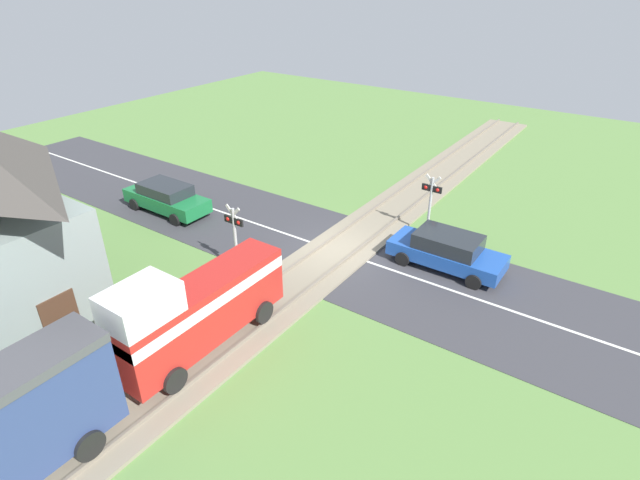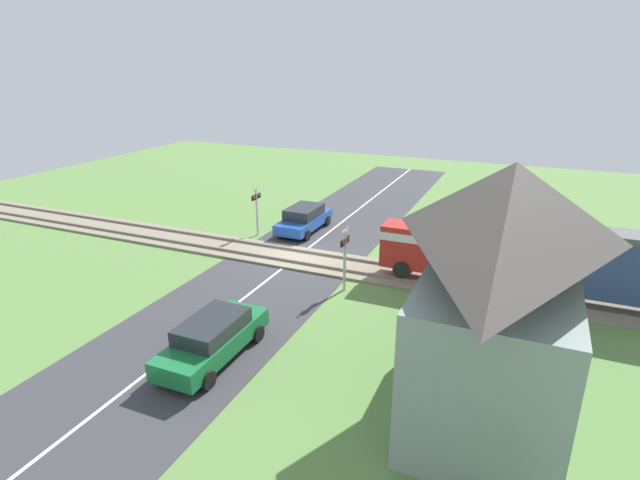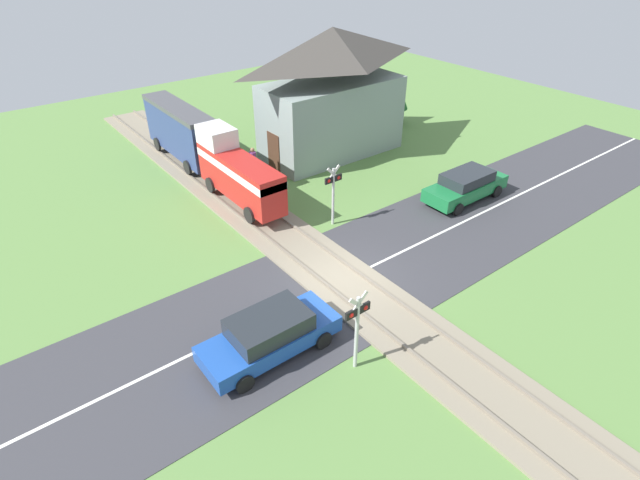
# 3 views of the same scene
# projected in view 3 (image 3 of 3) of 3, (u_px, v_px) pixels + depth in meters

# --- Properties ---
(ground_plane) EXTENTS (60.00, 60.00, 0.00)m
(ground_plane) POSITION_uv_depth(u_px,v_px,m) (342.00, 282.00, 19.14)
(ground_plane) COLOR #5B8442
(road_surface) EXTENTS (48.00, 6.40, 0.02)m
(road_surface) POSITION_uv_depth(u_px,v_px,m) (342.00, 281.00, 19.13)
(road_surface) COLOR #38383D
(road_surface) RESTS_ON ground_plane
(track_bed) EXTENTS (2.80, 48.00, 0.24)m
(track_bed) POSITION_uv_depth(u_px,v_px,m) (342.00, 280.00, 19.10)
(track_bed) COLOR gray
(track_bed) RESTS_ON ground_plane
(train) EXTENTS (1.58, 12.59, 3.18)m
(train) POSITION_uv_depth(u_px,v_px,m) (205.00, 148.00, 25.45)
(train) COLOR red
(train) RESTS_ON track_bed
(car_near_crossing) EXTENTS (4.50, 1.91, 1.46)m
(car_near_crossing) POSITION_uv_depth(u_px,v_px,m) (270.00, 334.00, 15.64)
(car_near_crossing) COLOR #1E4CA8
(car_near_crossing) RESTS_ON ground_plane
(car_far_side) EXTENTS (4.56, 1.83, 1.45)m
(car_far_side) POSITION_uv_depth(u_px,v_px,m) (466.00, 185.00, 24.30)
(car_far_side) COLOR #197038
(car_far_side) RESTS_ON ground_plane
(crossing_signal_west_approach) EXTENTS (0.90, 0.18, 2.87)m
(crossing_signal_west_approach) POSITION_uv_depth(u_px,v_px,m) (357.00, 322.00, 14.54)
(crossing_signal_west_approach) COLOR #B7B7B7
(crossing_signal_west_approach) RESTS_ON ground_plane
(crossing_signal_east_approach) EXTENTS (0.90, 0.18, 2.87)m
(crossing_signal_east_approach) POSITION_uv_depth(u_px,v_px,m) (333.00, 188.00, 21.73)
(crossing_signal_east_approach) COLOR #B7B7B7
(crossing_signal_east_approach) RESTS_ON ground_plane
(station_building) EXTENTS (8.57, 4.05, 6.98)m
(station_building) POSITION_uv_depth(u_px,v_px,m) (332.00, 95.00, 27.73)
(station_building) COLOR gray
(station_building) RESTS_ON ground_plane
(pedestrian_by_station) EXTENTS (0.37, 0.37, 1.51)m
(pedestrian_by_station) POSITION_uv_depth(u_px,v_px,m) (253.00, 162.00, 26.77)
(pedestrian_by_station) COLOR #7F3D84
(pedestrian_by_station) RESTS_ON ground_plane
(tree_by_station) EXTENTS (1.82, 1.82, 3.22)m
(tree_by_station) POSITION_uv_depth(u_px,v_px,m) (395.00, 92.00, 32.68)
(tree_by_station) COLOR brown
(tree_by_station) RESTS_ON ground_plane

